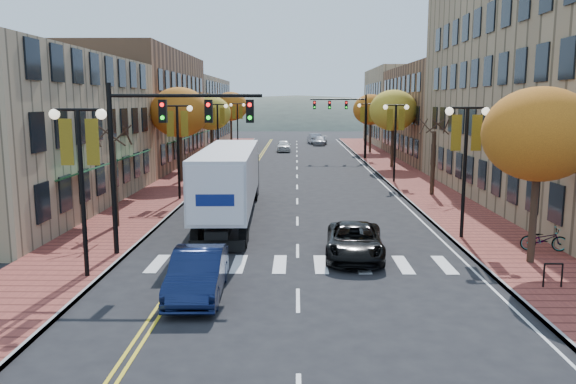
{
  "coord_description": "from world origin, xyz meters",
  "views": [
    {
      "loc": [
        -0.06,
        -19.12,
        6.28
      ],
      "look_at": [
        -0.44,
        6.09,
        2.2
      ],
      "focal_mm": 35.0,
      "sensor_mm": 36.0,
      "label": 1
    }
  ],
  "objects_px": {
    "semi_truck": "(231,177)",
    "black_suv": "(355,241)",
    "navy_sedan": "(198,273)",
    "bicycle": "(544,239)"
  },
  "relations": [
    {
      "from": "semi_truck",
      "to": "bicycle",
      "type": "xyz_separation_m",
      "value": [
        13.78,
        -7.11,
        -1.64
      ]
    },
    {
      "from": "navy_sedan",
      "to": "bicycle",
      "type": "distance_m",
      "value": 14.44
    },
    {
      "from": "navy_sedan",
      "to": "semi_truck",
      "type": "bearing_deg",
      "value": 89.47
    },
    {
      "from": "navy_sedan",
      "to": "bicycle",
      "type": "relative_size",
      "value": 2.46
    },
    {
      "from": "semi_truck",
      "to": "bicycle",
      "type": "bearing_deg",
      "value": -29.07
    },
    {
      "from": "semi_truck",
      "to": "black_suv",
      "type": "xyz_separation_m",
      "value": [
        5.89,
        -7.69,
        -1.6
      ]
    },
    {
      "from": "bicycle",
      "to": "navy_sedan",
      "type": "bearing_deg",
      "value": 118.23
    },
    {
      "from": "navy_sedan",
      "to": "black_suv",
      "type": "bearing_deg",
      "value": 37.92
    },
    {
      "from": "semi_truck",
      "to": "black_suv",
      "type": "relative_size",
      "value": 3.2
    },
    {
      "from": "black_suv",
      "to": "bicycle",
      "type": "distance_m",
      "value": 7.91
    }
  ]
}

